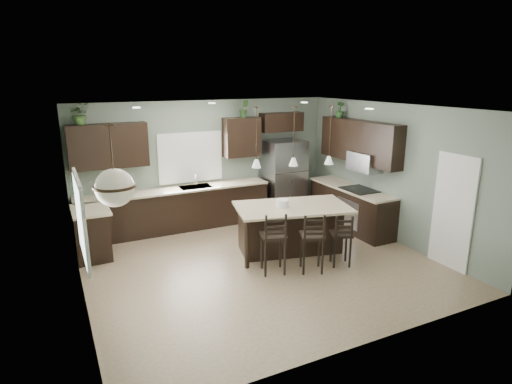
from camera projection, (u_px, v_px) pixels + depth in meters
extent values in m
plane|color=#9E8466|center=(261.00, 264.00, 7.80)|extent=(6.00, 6.00, 0.00)
cube|color=white|center=(453.00, 212.00, 7.46)|extent=(0.04, 0.82, 2.04)
cube|color=white|center=(190.00, 157.00, 9.60)|extent=(1.35, 0.02, 1.00)
cube|color=white|center=(80.00, 219.00, 5.44)|extent=(0.02, 1.10, 1.00)
cube|color=black|center=(92.00, 234.00, 8.01)|extent=(0.60, 0.90, 0.90)
cube|color=beige|center=(90.00, 210.00, 7.90)|extent=(0.66, 0.96, 0.04)
cube|color=black|center=(177.00, 210.00, 9.45)|extent=(4.20, 0.60, 0.90)
cube|color=beige|center=(176.00, 190.00, 9.31)|extent=(4.20, 0.66, 0.04)
cube|color=gray|center=(196.00, 187.00, 9.49)|extent=(0.70, 0.45, 0.01)
cylinder|color=silver|center=(196.00, 181.00, 9.43)|extent=(0.02, 0.02, 0.28)
cube|color=black|center=(108.00, 146.00, 8.61)|extent=(1.55, 0.34, 0.90)
cube|color=black|center=(242.00, 137.00, 9.87)|extent=(0.85, 0.34, 0.90)
cube|color=black|center=(281.00, 122.00, 10.24)|extent=(1.05, 0.34, 0.45)
cube|color=black|center=(351.00, 208.00, 9.59)|extent=(0.60, 2.35, 0.90)
cube|color=beige|center=(351.00, 188.00, 9.46)|extent=(0.66, 2.35, 0.04)
cube|color=black|center=(359.00, 190.00, 9.21)|extent=(0.58, 0.75, 0.02)
cube|color=gray|center=(347.00, 213.00, 9.22)|extent=(0.01, 0.72, 0.60)
cube|color=black|center=(359.00, 141.00, 9.25)|extent=(0.34, 2.35, 0.90)
cube|color=gray|center=(365.00, 162.00, 9.10)|extent=(0.40, 0.75, 0.40)
cube|color=#97989F|center=(284.00, 179.00, 10.31)|extent=(0.90, 0.74, 1.85)
cube|color=black|center=(292.00, 229.00, 8.24)|extent=(2.35, 1.67, 0.92)
cylinder|color=silver|center=(282.00, 203.00, 8.06)|extent=(0.24, 0.24, 0.14)
cube|color=black|center=(273.00, 242.00, 7.33)|extent=(0.51, 0.51, 1.12)
cube|color=black|center=(312.00, 242.00, 7.39)|extent=(0.53, 0.53, 1.08)
cube|color=black|center=(341.00, 239.00, 7.65)|extent=(0.47, 0.47, 0.97)
imported|color=#355625|center=(80.00, 114.00, 8.21)|extent=(0.40, 0.35, 0.43)
imported|color=#2E5324|center=(244.00, 109.00, 9.69)|extent=(0.28, 0.25, 0.40)
imported|color=#264E22|center=(340.00, 110.00, 9.68)|extent=(0.25, 0.25, 0.36)
plane|color=slate|center=(207.00, 162.00, 9.82)|extent=(6.00, 0.00, 6.00)
plane|color=slate|center=(366.00, 243.00, 5.05)|extent=(6.00, 0.00, 6.00)
plane|color=slate|center=(75.00, 213.00, 6.16)|extent=(0.00, 5.50, 5.50)
plane|color=slate|center=(392.00, 173.00, 8.71)|extent=(0.00, 5.50, 5.50)
plane|color=white|center=(261.00, 108.00, 7.07)|extent=(6.00, 6.00, 0.00)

